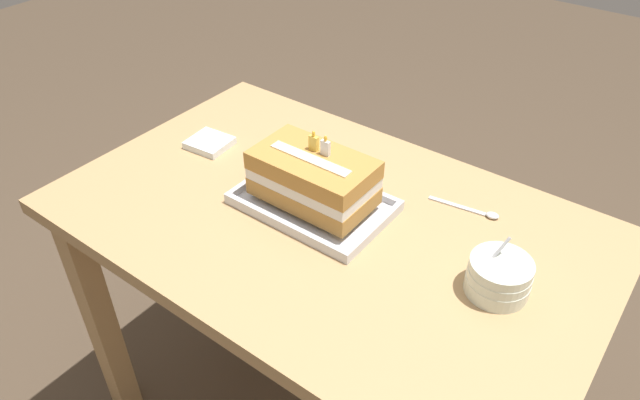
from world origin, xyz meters
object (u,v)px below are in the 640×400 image
(serving_spoon_near_tray, at_px, (479,212))
(napkin_pile, at_px, (210,143))
(bowl_stack, at_px, (499,277))
(foil_tray, at_px, (314,204))
(birthday_cake, at_px, (313,178))

(serving_spoon_near_tray, xyz_separation_m, napkin_pile, (-0.65, -0.15, 0.00))
(serving_spoon_near_tray, relative_size, napkin_pile, 1.46)
(bowl_stack, bearing_deg, serving_spoon_near_tray, 122.37)
(foil_tray, bearing_deg, bowl_stack, 0.26)
(birthday_cake, xyz_separation_m, bowl_stack, (0.41, 0.00, -0.04))
(bowl_stack, bearing_deg, napkin_pile, 177.27)
(foil_tray, distance_m, napkin_pile, 0.35)
(serving_spoon_near_tray, bearing_deg, birthday_cake, -147.02)
(bowl_stack, height_order, serving_spoon_near_tray, bowl_stack)
(foil_tray, distance_m, bowl_stack, 0.42)
(napkin_pile, bearing_deg, birthday_cake, -6.22)
(bowl_stack, bearing_deg, foil_tray, -179.74)
(birthday_cake, height_order, serving_spoon_near_tray, birthday_cake)
(birthday_cake, relative_size, bowl_stack, 2.16)
(birthday_cake, relative_size, napkin_pile, 2.38)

